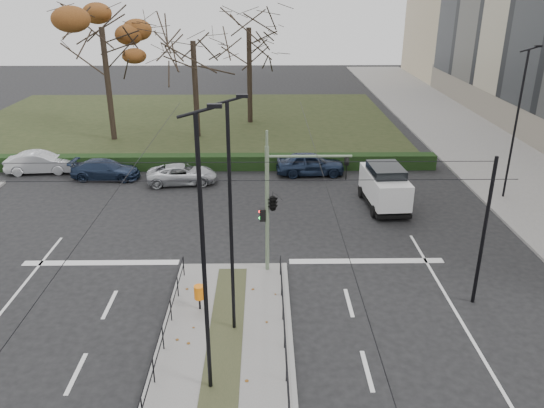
{
  "coord_description": "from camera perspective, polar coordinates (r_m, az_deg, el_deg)",
  "views": [
    {
      "loc": [
        1.42,
        -15.78,
        11.54
      ],
      "look_at": [
        1.73,
        6.54,
        2.36
      ],
      "focal_mm": 35.0,
      "sensor_mm": 36.0,
      "label": 1
    }
  ],
  "objects": [
    {
      "name": "ground",
      "position": [
        19.6,
        -4.94,
        -13.81
      ],
      "size": [
        140.0,
        140.0,
        0.0
      ],
      "primitive_type": "plane",
      "color": "black",
      "rests_on": "ground"
    },
    {
      "name": "median_island",
      "position": [
        17.6,
        -5.51,
        -18.43
      ],
      "size": [
        4.4,
        15.0,
        0.14
      ],
      "primitive_type": "cube",
      "color": "slate",
      "rests_on": "ground"
    },
    {
      "name": "sidewalk_east",
      "position": [
        42.82,
        22.11,
        5.16
      ],
      "size": [
        8.0,
        90.0,
        0.14
      ],
      "primitive_type": "cube",
      "color": "slate",
      "rests_on": "ground"
    },
    {
      "name": "park",
      "position": [
        49.7,
        -9.48,
        8.69
      ],
      "size": [
        38.0,
        26.0,
        0.1
      ],
      "primitive_type": "cube",
      "color": "#242D16",
      "rests_on": "ground"
    },
    {
      "name": "hedge",
      "position": [
        36.86,
        -12.41,
        4.4
      ],
      "size": [
        38.0,
        1.0,
        1.0
      ],
      "primitive_type": "cube",
      "color": "black",
      "rests_on": "ground"
    },
    {
      "name": "median_railing",
      "position": [
        16.95,
        -5.66,
        -16.33
      ],
      "size": [
        4.14,
        13.24,
        0.92
      ],
      "color": "black",
      "rests_on": "median_island"
    },
    {
      "name": "catenary",
      "position": [
        19.25,
        -4.96,
        -2.68
      ],
      "size": [
        20.0,
        34.0,
        6.0
      ],
      "color": "black",
      "rests_on": "ground"
    },
    {
      "name": "traffic_light",
      "position": [
        21.87,
        0.31,
        0.41
      ],
      "size": [
        3.78,
        2.13,
        5.54
      ],
      "color": "#65775B",
      "rests_on": "median_island"
    },
    {
      "name": "litter_bin",
      "position": [
        20.43,
        -7.85,
        -9.43
      ],
      "size": [
        0.39,
        0.39,
        1.0
      ],
      "color": "black",
      "rests_on": "median_island"
    },
    {
      "name": "streetlamp_median_near",
      "position": [
        14.82,
        -7.3,
        -5.85
      ],
      "size": [
        0.73,
        0.15,
        8.74
      ],
      "color": "black",
      "rests_on": "median_island"
    },
    {
      "name": "streetlamp_median_far",
      "position": [
        17.55,
        -4.4,
        -1.69
      ],
      "size": [
        0.7,
        0.14,
        8.4
      ],
      "color": "black",
      "rests_on": "median_island"
    },
    {
      "name": "streetlamp_sidewalk",
      "position": [
        32.72,
        24.78,
        7.86
      ],
      "size": [
        0.71,
        0.15,
        8.54
      ],
      "color": "black",
      "rests_on": "sidewalk_east"
    },
    {
      "name": "parked_car_second",
      "position": [
        38.48,
        -23.65,
        4.11
      ],
      "size": [
        4.48,
        1.94,
        1.43
      ],
      "primitive_type": "imported",
      "rotation": [
        0.0,
        0.0,
        1.67
      ],
      "color": "#B9BCC1",
      "rests_on": "ground"
    },
    {
      "name": "parked_car_third",
      "position": [
        35.79,
        -17.47,
        3.56
      ],
      "size": [
        4.46,
        2.03,
        1.27
      ],
      "primitive_type": "imported",
      "rotation": [
        0.0,
        0.0,
        1.51
      ],
      "color": "#1C2841",
      "rests_on": "ground"
    },
    {
      "name": "parked_car_fourth",
      "position": [
        33.84,
        -9.64,
        3.19
      ],
      "size": [
        4.57,
        2.49,
        1.21
      ],
      "primitive_type": "imported",
      "rotation": [
        0.0,
        0.0,
        1.68
      ],
      "color": "#B9BCC1",
      "rests_on": "ground"
    },
    {
      "name": "white_van",
      "position": [
        30.22,
        12.02,
        1.96
      ],
      "size": [
        2.29,
        4.61,
        2.41
      ],
      "color": "silver",
      "rests_on": "ground"
    },
    {
      "name": "rust_tree",
      "position": [
        43.69,
        -17.88,
        17.65
      ],
      "size": [
        8.2,
        8.2,
        11.35
      ],
      "color": "black",
      "rests_on": "park"
    },
    {
      "name": "bare_tree_center",
      "position": [
        47.71,
        -2.51,
        17.72
      ],
      "size": [
        6.63,
        6.63,
        10.89
      ],
      "color": "black",
      "rests_on": "park"
    },
    {
      "name": "bare_tree_near",
      "position": [
        43.31,
        -8.47,
        16.24
      ],
      "size": [
        7.31,
        7.31,
        10.03
      ],
      "color": "black",
      "rests_on": "park"
    },
    {
      "name": "parked_car_fifth",
      "position": [
        34.99,
        4.14,
        4.35
      ],
      "size": [
        4.51,
        1.93,
        1.52
      ],
      "primitive_type": "imported",
      "rotation": [
        0.0,
        0.0,
        1.6
      ],
      "color": "#1C2841",
      "rests_on": "ground"
    }
  ]
}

